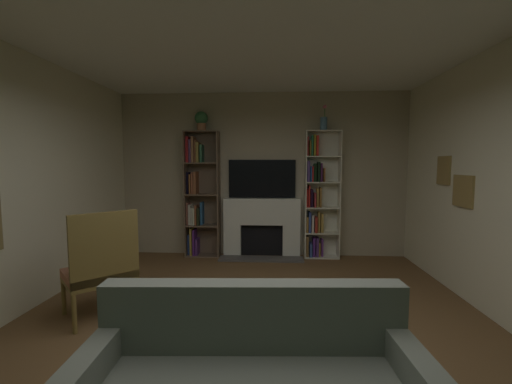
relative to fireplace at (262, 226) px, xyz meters
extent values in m
plane|color=brown|center=(0.00, -3.07, -0.53)|extent=(7.61, 7.61, 0.00)
cube|color=tan|center=(0.00, 0.13, 0.90)|extent=(5.12, 0.06, 2.86)
cube|color=olive|center=(2.49, -1.61, 0.77)|extent=(0.03, 0.40, 0.38)
cube|color=slate|center=(2.48, -1.61, 0.77)|extent=(0.01, 0.34, 0.32)
cube|color=olive|center=(2.49, -1.14, 1.01)|extent=(0.03, 0.31, 0.38)
cube|color=#8B9855|center=(2.48, -1.14, 1.01)|extent=(0.01, 0.25, 0.32)
cube|color=white|center=(-0.52, 0.01, -0.25)|extent=(0.30, 0.20, 0.56)
cube|color=white|center=(0.52, 0.01, -0.25)|extent=(0.30, 0.20, 0.56)
cube|color=white|center=(0.00, 0.01, 0.26)|extent=(1.34, 0.20, 0.46)
cube|color=black|center=(0.00, 0.06, -0.25)|extent=(0.73, 0.08, 0.56)
cube|color=#524E4C|center=(0.00, -0.24, -0.52)|extent=(1.44, 0.30, 0.03)
cube|color=black|center=(0.00, 0.07, 0.83)|extent=(1.17, 0.06, 0.66)
cube|color=brown|center=(-1.33, -0.05, 0.56)|extent=(0.02, 0.30, 2.18)
cube|color=brown|center=(-0.75, -0.05, 0.56)|extent=(0.02, 0.30, 2.18)
cube|color=brown|center=(-1.04, 0.09, 0.56)|extent=(0.59, 0.02, 2.18)
cube|color=brown|center=(-1.04, -0.05, -0.52)|extent=(0.56, 0.30, 0.02)
cube|color=#2B438B|center=(-1.29, 0.00, -0.34)|extent=(0.04, 0.18, 0.35)
cube|color=#A48834|center=(-1.24, -0.03, -0.28)|extent=(0.03, 0.24, 0.48)
cube|color=#522373|center=(-1.19, -0.03, -0.29)|extent=(0.03, 0.24, 0.45)
cube|color=#572E72|center=(-1.14, -0.02, -0.37)|extent=(0.04, 0.22, 0.29)
cube|color=brown|center=(-1.04, -0.05, 0.01)|extent=(0.56, 0.30, 0.02)
cube|color=brown|center=(-1.30, -0.03, 0.22)|extent=(0.02, 0.22, 0.39)
cube|color=beige|center=(-1.26, -0.01, 0.20)|extent=(0.04, 0.20, 0.35)
cube|color=beige|center=(-1.22, -0.02, 0.18)|extent=(0.02, 0.21, 0.31)
cube|color=beige|center=(-1.19, -0.02, 0.18)|extent=(0.03, 0.22, 0.31)
cube|color=brown|center=(-1.15, -0.02, 0.20)|extent=(0.03, 0.22, 0.34)
cube|color=black|center=(-1.10, -0.04, 0.17)|extent=(0.04, 0.25, 0.30)
cube|color=#265480|center=(-1.06, 0.00, 0.22)|extent=(0.04, 0.18, 0.40)
cube|color=brown|center=(-1.04, -0.05, 0.56)|extent=(0.56, 0.30, 0.02)
cube|color=black|center=(-1.29, -0.01, 0.76)|extent=(0.04, 0.19, 0.38)
cube|color=#975D30|center=(-1.24, -0.03, 0.74)|extent=(0.02, 0.22, 0.34)
cube|color=brown|center=(-1.20, -0.02, 0.75)|extent=(0.04, 0.21, 0.37)
cube|color=brown|center=(-1.15, -0.04, 0.76)|extent=(0.04, 0.24, 0.39)
cube|color=brown|center=(-1.04, -0.05, 1.11)|extent=(0.56, 0.30, 0.02)
cube|color=#B32025|center=(-1.29, -0.01, 1.34)|extent=(0.04, 0.20, 0.44)
cube|color=#5F3C66|center=(-1.23, -0.02, 1.31)|extent=(0.04, 0.21, 0.40)
cube|color=#94623F|center=(-1.18, -0.03, 1.34)|extent=(0.04, 0.24, 0.44)
cube|color=brown|center=(-1.14, -0.01, 1.31)|extent=(0.03, 0.19, 0.39)
cube|color=olive|center=(-1.10, -0.02, 1.29)|extent=(0.04, 0.21, 0.35)
cube|color=#306345|center=(-1.04, -0.02, 1.27)|extent=(0.04, 0.21, 0.31)
cube|color=brown|center=(-1.04, -0.05, 1.64)|extent=(0.56, 0.30, 0.02)
cube|color=silver|center=(0.75, -0.03, 0.56)|extent=(0.02, 0.26, 2.18)
cube|color=silver|center=(1.33, -0.03, 0.56)|extent=(0.02, 0.26, 2.18)
cube|color=silver|center=(1.04, 0.09, 0.56)|extent=(0.59, 0.02, 2.18)
cube|color=silver|center=(1.04, -0.03, -0.52)|extent=(0.56, 0.26, 0.02)
cube|color=brown|center=(0.79, -0.01, -0.34)|extent=(0.04, 0.18, 0.35)
cube|color=#314686|center=(0.85, -0.02, -0.40)|extent=(0.04, 0.21, 0.23)
cube|color=#4E2678|center=(0.91, -0.01, -0.35)|extent=(0.04, 0.19, 0.32)
cube|color=#4C2E6D|center=(0.97, -0.01, -0.35)|extent=(0.04, 0.19, 0.33)
cube|color=olive|center=(1.01, 0.00, -0.39)|extent=(0.02, 0.17, 0.24)
cube|color=#63307D|center=(1.05, 0.01, -0.36)|extent=(0.03, 0.16, 0.30)
cube|color=silver|center=(1.04, -0.03, -0.10)|extent=(0.56, 0.26, 0.02)
cube|color=#A17337|center=(0.79, -0.02, 0.05)|extent=(0.03, 0.20, 0.27)
cube|color=#32479A|center=(0.83, -0.02, 0.09)|extent=(0.03, 0.21, 0.35)
cube|color=beige|center=(0.88, -0.03, 0.06)|extent=(0.04, 0.22, 0.30)
cube|color=#A52C21|center=(0.94, -0.02, 0.05)|extent=(0.04, 0.21, 0.27)
cube|color=olive|center=(0.99, 0.00, 0.09)|extent=(0.03, 0.18, 0.35)
cube|color=#A27F39|center=(1.04, 0.00, 0.07)|extent=(0.04, 0.17, 0.32)
cube|color=silver|center=(1.04, -0.03, 0.34)|extent=(0.56, 0.26, 0.02)
cube|color=red|center=(0.78, 0.01, 0.50)|extent=(0.03, 0.16, 0.30)
cube|color=red|center=(0.81, -0.01, 0.54)|extent=(0.02, 0.19, 0.37)
cube|color=black|center=(0.86, 0.00, 0.50)|extent=(0.04, 0.17, 0.30)
cube|color=#A42D33|center=(0.91, -0.02, 0.47)|extent=(0.03, 0.22, 0.24)
cube|color=#A57F38|center=(0.96, 0.00, 0.51)|extent=(0.03, 0.17, 0.32)
cube|color=brown|center=(1.00, -0.01, 0.52)|extent=(0.03, 0.20, 0.33)
cube|color=silver|center=(1.04, -0.03, 0.78)|extent=(0.56, 0.26, 0.02)
cube|color=#4A3473|center=(0.79, -0.02, 0.96)|extent=(0.04, 0.21, 0.35)
cube|color=#1D4B8E|center=(0.84, 0.00, 0.92)|extent=(0.03, 0.18, 0.26)
cube|color=#B32320|center=(0.87, 0.00, 0.92)|extent=(0.03, 0.16, 0.26)
cube|color=black|center=(0.91, 0.01, 0.94)|extent=(0.04, 0.15, 0.31)
cube|color=black|center=(0.97, -0.01, 0.96)|extent=(0.04, 0.20, 0.34)
cube|color=#662B67|center=(1.02, 0.01, 0.95)|extent=(0.02, 0.16, 0.32)
cube|color=brown|center=(1.06, -0.01, 0.90)|extent=(0.03, 0.19, 0.23)
cube|color=silver|center=(1.04, -0.03, 1.22)|extent=(0.56, 0.26, 0.02)
cube|color=#A52623|center=(0.78, 0.00, 1.39)|extent=(0.02, 0.17, 0.33)
cube|color=olive|center=(0.82, -0.01, 1.36)|extent=(0.02, 0.19, 0.26)
cube|color=#297241|center=(0.85, -0.01, 1.40)|extent=(0.03, 0.19, 0.34)
cube|color=#A4841F|center=(0.90, -0.01, 1.40)|extent=(0.03, 0.19, 0.36)
cube|color=red|center=(0.94, -0.01, 1.40)|extent=(0.04, 0.20, 0.34)
cube|color=silver|center=(1.04, -0.03, 1.64)|extent=(0.56, 0.26, 0.02)
cylinder|color=#AC6C48|center=(-1.04, -0.05, 1.72)|extent=(0.15, 0.15, 0.13)
sphere|color=#366E41|center=(-1.04, -0.05, 1.87)|extent=(0.22, 0.22, 0.22)
cylinder|color=teal|center=(1.04, -0.05, 1.76)|extent=(0.12, 0.12, 0.22)
cylinder|color=#4C7F3F|center=(1.06, -0.04, 1.96)|extent=(0.01, 0.01, 0.18)
sphere|color=#E0698C|center=(1.06, -0.04, 2.05)|extent=(0.05, 0.05, 0.05)
cylinder|color=#4C7F3F|center=(1.05, -0.05, 1.96)|extent=(0.01, 0.01, 0.17)
sphere|color=#E0698C|center=(1.05, -0.05, 2.04)|extent=(0.06, 0.06, 0.06)
cube|color=slate|center=(0.08, -3.64, 0.12)|extent=(1.93, 0.26, 0.44)
cylinder|color=brown|center=(-1.69, -2.75, -0.32)|extent=(0.04, 0.04, 0.43)
cylinder|color=brown|center=(-1.25, -2.33, -0.32)|extent=(0.04, 0.04, 0.43)
cylinder|color=brown|center=(-2.05, -2.36, -0.32)|extent=(0.04, 0.04, 0.43)
cylinder|color=brown|center=(-1.61, -1.95, -0.32)|extent=(0.04, 0.04, 0.43)
cube|color=#AB684D|center=(-1.65, -2.35, -0.07)|extent=(0.86, 0.86, 0.08)
cube|color=brown|center=(-1.65, -2.35, -0.13)|extent=(0.86, 0.86, 0.04)
cube|color=brown|center=(-1.48, -2.53, 0.25)|extent=(0.51, 0.49, 0.72)
cube|color=brown|center=(0.10, -3.21, -0.11)|extent=(0.78, 0.50, 0.04)
cylinder|color=brown|center=(-0.26, -3.43, -0.33)|extent=(0.05, 0.05, 0.40)
cylinder|color=brown|center=(0.47, -3.43, -0.33)|extent=(0.05, 0.05, 0.40)
cylinder|color=brown|center=(-0.26, -2.99, -0.33)|extent=(0.05, 0.05, 0.40)
cylinder|color=brown|center=(0.47, -2.99, -0.33)|extent=(0.05, 0.05, 0.40)
camera|label=1|loc=(0.22, -5.65, 1.10)|focal=22.89mm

